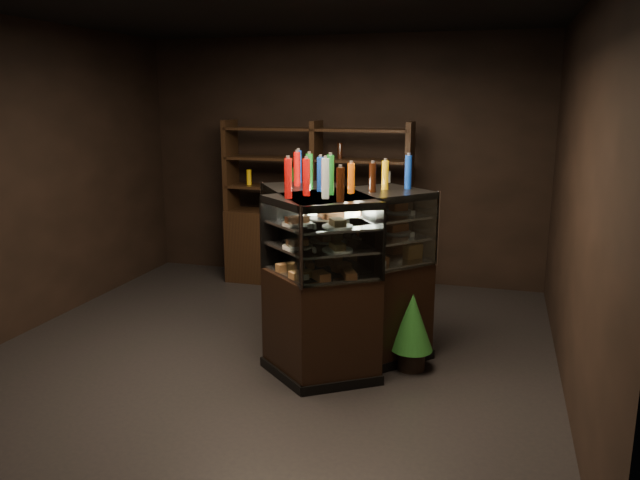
# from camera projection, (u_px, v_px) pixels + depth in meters

# --- Properties ---
(ground) EXTENTS (5.00, 5.00, 0.00)m
(ground) POSITION_uv_depth(u_px,v_px,m) (273.00, 349.00, 5.74)
(ground) COLOR black
(ground) RESTS_ON ground
(room_shell) EXTENTS (5.02, 5.02, 3.01)m
(room_shell) POSITION_uv_depth(u_px,v_px,m) (269.00, 136.00, 5.31)
(room_shell) COLOR black
(room_shell) RESTS_ON ground
(display_case) EXTENTS (1.67, 1.53, 1.50)m
(display_case) POSITION_uv_depth(u_px,v_px,m) (333.00, 306.00, 5.40)
(display_case) COLOR black
(display_case) RESTS_ON ground
(food_display) EXTENTS (1.21, 1.14, 0.46)m
(food_display) POSITION_uv_depth(u_px,v_px,m) (334.00, 232.00, 5.25)
(food_display) COLOR #C67647
(food_display) RESTS_ON display_case
(bottles_top) EXTENTS (1.03, 1.00, 0.30)m
(bottles_top) POSITION_uv_depth(u_px,v_px,m) (334.00, 175.00, 5.15)
(bottles_top) COLOR silver
(bottles_top) RESTS_ON display_case
(potted_conifer) EXTENTS (0.36, 0.36, 0.76)m
(potted_conifer) POSITION_uv_depth(u_px,v_px,m) (412.00, 321.00, 5.23)
(potted_conifer) COLOR black
(potted_conifer) RESTS_ON ground
(back_shelving) EXTENTS (2.27, 0.43, 2.00)m
(back_shelving) POSITION_uv_depth(u_px,v_px,m) (316.00, 237.00, 7.57)
(back_shelving) COLOR black
(back_shelving) RESTS_ON ground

